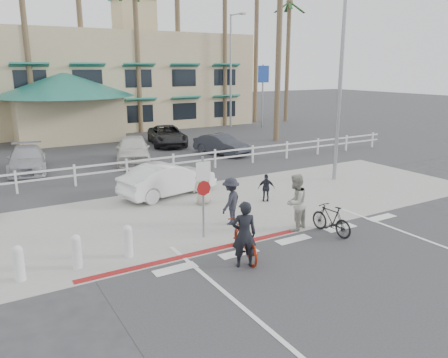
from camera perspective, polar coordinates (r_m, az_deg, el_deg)
ground at (r=13.41m, az=10.68°, el=-8.67°), size 140.00×140.00×0.00m
bike_path at (r=12.13m, az=17.01°, el=-11.64°), size 12.00×16.00×0.01m
sidewalk_plaza at (r=16.81m, az=0.57°, el=-3.57°), size 22.00×7.00×0.01m
cross_street at (r=20.20m, az=-5.30°, el=-0.54°), size 40.00×5.00×0.01m
parking_lot at (r=28.88m, az=-13.44°, el=3.67°), size 50.00×16.00×0.01m
curb_red at (r=12.75m, az=-3.36°, el=-9.64°), size 7.00×0.25×0.02m
rail_fence at (r=22.05m, az=-6.39°, el=2.04°), size 29.40×0.16×1.00m
building at (r=41.47m, az=-16.77°, el=14.48°), size 28.00×16.00×11.30m
sign_post at (r=13.39m, az=-2.75°, el=-1.87°), size 0.50×0.10×2.90m
bollard_0 at (r=12.63m, az=-12.44°, el=-7.93°), size 0.26×0.26×0.95m
bollard_1 at (r=12.32m, az=-18.69°, el=-8.96°), size 0.26×0.26×0.95m
bollard_2 at (r=12.16m, az=-25.23°, el=-9.93°), size 0.26×0.26×0.95m
streetlight_0 at (r=20.84m, az=14.94°, el=12.03°), size 0.60×2.00×9.00m
streetlight_1 at (r=38.89m, az=0.88°, el=13.78°), size 0.60×2.00×9.50m
info_sign at (r=38.39m, az=5.05°, el=10.80°), size 1.20×0.16×5.60m
palm_3 at (r=34.49m, az=-24.44°, el=16.20°), size 4.00×4.00×14.00m
palm_4 at (r=36.21m, az=-18.16°, el=17.40°), size 4.00×4.00×15.00m
palm_5 at (r=36.34m, az=-11.26°, el=16.23°), size 4.00×4.00×13.00m
palm_6 at (r=38.90m, az=-6.06°, el=19.23°), size 4.00×4.00×17.00m
palm_7 at (r=39.78m, az=0.11°, el=17.04°), size 4.00×4.00×14.00m
palm_8 at (r=42.80m, az=4.23°, el=17.49°), size 4.00×4.00×15.00m
palm_9 at (r=43.75m, az=8.34°, el=16.00°), size 4.00×4.00×13.00m
palm_11 at (r=31.76m, az=7.19°, el=17.58°), size 4.00×4.00×14.00m
bike_red at (r=12.32m, az=2.71°, el=-8.00°), size 1.14×2.04×1.01m
rider_red at (r=11.62m, az=2.64°, el=-7.24°), size 0.78×0.65×1.83m
bike_black at (r=14.39m, az=13.83°, el=-5.16°), size 0.56×1.64×0.97m
rider_black at (r=14.36m, az=9.29°, el=-3.04°), size 1.12×1.01×1.88m
pedestrian_a at (r=14.74m, az=0.90°, el=-2.91°), size 1.20×1.09×1.62m
pedestrian_child at (r=17.33m, az=5.54°, el=-1.18°), size 0.71×0.56×1.12m
pedestrian_b at (r=16.88m, az=-2.77°, el=-0.53°), size 0.97×0.80×1.70m
car_white_sedan at (r=18.25m, az=-7.31°, el=-0.03°), size 4.36×2.31×1.36m
lot_car_1 at (r=24.37m, az=-24.34°, el=2.34°), size 2.38×4.59×1.27m
lot_car_2 at (r=24.83m, az=-11.81°, el=3.82°), size 3.08×4.78×1.51m
lot_car_3 at (r=26.65m, az=-0.36°, el=4.53°), size 2.29×3.94×1.23m
lot_car_5 at (r=30.19m, az=-7.42°, el=5.67°), size 3.26×5.14×1.32m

